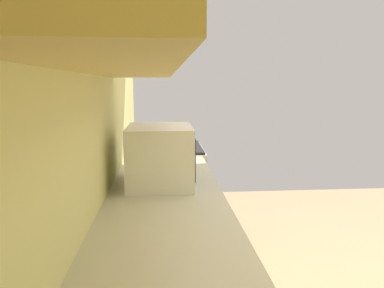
% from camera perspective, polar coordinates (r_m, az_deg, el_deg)
% --- Properties ---
extents(wall_back, '(3.96, 0.12, 2.58)m').
position_cam_1_polar(wall_back, '(1.72, -16.68, 2.73)').
color(wall_back, '#E6DD85').
rests_on(wall_back, ground_plane).
extents(oven_range, '(0.69, 0.66, 1.09)m').
position_cam_1_polar(oven_range, '(3.32, -3.99, -8.25)').
color(oven_range, '#B7BABF').
rests_on(oven_range, ground_plane).
extents(microwave, '(0.46, 0.37, 0.34)m').
position_cam_1_polar(microwave, '(2.05, -5.08, -1.79)').
color(microwave, white).
rests_on(microwave, counter_run).
extents(kettle, '(0.16, 0.12, 0.19)m').
position_cam_1_polar(kettle, '(2.58, -3.89, -1.35)').
color(kettle, black).
rests_on(kettle, counter_run).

